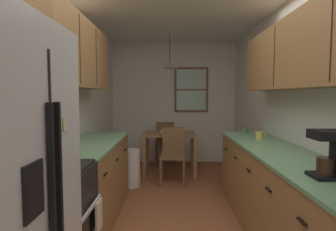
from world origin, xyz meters
TOP-DOWN VIEW (x-y plane):
  - ground_plane at (0.00, 1.00)m, footprint 12.00×12.00m
  - wall_left at (-1.35, 1.00)m, footprint 0.10×9.00m
  - wall_right at (1.35, 1.00)m, footprint 0.10×9.00m
  - wall_back at (0.00, 3.65)m, footprint 4.40×0.10m
  - stove_range at (-0.99, -0.42)m, footprint 0.66×0.60m
  - microwave_over_range at (-1.11, -0.42)m, footprint 0.39×0.57m
  - counter_left at (-1.00, 0.78)m, footprint 0.64×1.80m
  - upper_cabinets_left at (-1.14, 0.73)m, footprint 0.33×1.88m
  - counter_right at (1.00, 0.05)m, footprint 0.64×3.37m
  - upper_cabinets_right at (1.14, -0.00)m, footprint 0.33×3.05m
  - dining_table at (-0.09, 2.74)m, footprint 0.94×0.76m
  - dining_chair_near at (-0.03, 2.15)m, footprint 0.43×0.43m
  - dining_chair_far at (-0.18, 3.33)m, footprint 0.40×0.40m
  - pendant_light at (-0.09, 2.74)m, footprint 0.29×0.29m
  - back_window at (0.37, 3.58)m, footprint 0.71×0.05m
  - trash_bin at (-0.70, 1.96)m, footprint 0.29×0.29m
  - storage_canister at (-1.00, 0.03)m, footprint 0.13×0.13m
  - dish_towel at (-0.64, -0.27)m, footprint 0.02×0.16m
  - coffee_maker at (0.98, -0.59)m, footprint 0.22×0.18m
  - mug_by_coffeemaker at (0.99, 1.59)m, footprint 0.11×0.07m
  - mug_spare at (1.02, 1.03)m, footprint 0.12×0.09m
  - table_serving_bowl at (-0.17, 2.71)m, footprint 0.18×0.18m

SIDE VIEW (x-z plane):
  - ground_plane at x=0.00m, z-range 0.00..0.00m
  - trash_bin at x=-0.70m, z-range 0.00..0.58m
  - counter_right at x=1.00m, z-range 0.00..0.90m
  - counter_left at x=-1.00m, z-range 0.00..0.90m
  - stove_range at x=-0.99m, z-range -0.08..1.02m
  - dish_towel at x=-0.64m, z-range 0.38..0.62m
  - dining_chair_near at x=-0.03m, z-range 0.05..0.95m
  - dining_chair_far at x=-0.18m, z-range 0.05..0.95m
  - dining_table at x=-0.09m, z-range 0.25..0.99m
  - table_serving_bowl at x=-0.17m, z-range 0.74..0.80m
  - mug_by_coffeemaker at x=0.99m, z-range 0.90..0.99m
  - mug_spare at x=1.02m, z-range 0.90..0.99m
  - storage_canister at x=-1.00m, z-range 0.90..1.07m
  - coffee_maker at x=0.98m, z-range 0.91..1.22m
  - wall_left at x=-1.35m, z-range 0.00..2.55m
  - wall_right at x=1.35m, z-range 0.00..2.55m
  - wall_back at x=0.00m, z-range 0.00..2.55m
  - back_window at x=0.37m, z-range 1.08..2.02m
  - microwave_over_range at x=-1.11m, z-range 1.50..1.85m
  - upper_cabinets_right at x=1.14m, z-range 1.50..2.17m
  - upper_cabinets_left at x=-1.14m, z-range 1.52..2.27m
  - pendant_light at x=-0.09m, z-range 1.67..2.29m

